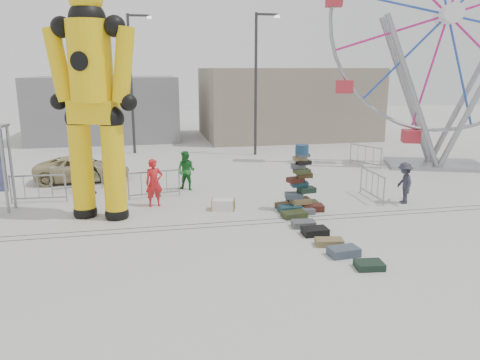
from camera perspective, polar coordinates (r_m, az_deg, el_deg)
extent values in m
plane|color=#9E9E99|center=(14.81, 2.37, -6.15)|extent=(90.00, 90.00, 0.00)
cube|color=#47443F|center=(15.36, 1.82, -5.41)|extent=(40.00, 0.04, 0.01)
cube|color=#47443F|center=(15.73, 1.48, -4.95)|extent=(40.00, 0.04, 0.01)
cube|color=gray|center=(35.20, 5.61, 9.35)|extent=(12.00, 8.00, 5.00)
cube|color=gray|center=(35.73, -16.00, 8.48)|extent=(10.00, 8.00, 4.40)
cylinder|color=#2D2D30|center=(27.31, 1.93, 11.40)|extent=(0.16, 0.16, 8.00)
cube|color=#2D2D30|center=(27.60, 3.28, 19.52)|extent=(1.20, 0.15, 0.12)
cube|color=silver|center=(27.75, 4.55, 19.26)|extent=(0.25, 0.25, 0.12)
cylinder|color=#2D2D30|center=(28.55, -13.12, 11.15)|extent=(0.16, 0.16, 8.00)
cube|color=#2D2D30|center=(28.68, -12.29, 19.02)|extent=(1.20, 0.15, 0.12)
cube|color=silver|center=(28.68, -11.01, 18.87)|extent=(0.25, 0.25, 0.12)
cube|color=#163944|center=(16.66, 6.11, -3.53)|extent=(0.81, 0.59, 0.25)
cube|color=#441912|center=(16.96, 8.90, -3.34)|extent=(0.78, 0.59, 0.23)
cube|color=#3F2D14|center=(17.10, 5.58, -3.13)|extent=(0.77, 0.61, 0.21)
cube|color=#2E361B|center=(17.39, 8.31, -2.90)|extent=(0.72, 0.52, 0.23)
cube|color=#4F5156|center=(16.55, 7.86, -3.80)|extent=(0.73, 0.56, 0.19)
cube|color=black|center=(17.42, 6.74, -2.85)|extent=(0.67, 0.49, 0.21)
cube|color=olive|center=(16.87, 7.37, -2.52)|extent=(0.72, 0.54, 0.21)
cube|color=#3F4E5B|center=(16.76, 6.58, -1.88)|extent=(0.68, 0.53, 0.19)
cube|color=black|center=(16.82, 8.11, -1.19)|extent=(0.65, 0.49, 0.19)
cube|color=#163944|center=(16.85, 7.26, -0.49)|extent=(0.59, 0.41, 0.17)
cube|color=#441912|center=(16.70, 6.77, 0.02)|extent=(0.64, 0.52, 0.17)
cube|color=#3F2D14|center=(16.73, 7.87, 0.62)|extent=(0.58, 0.44, 0.17)
cube|color=#2E361B|center=(16.56, 7.54, 1.08)|extent=(0.58, 0.43, 0.16)
cube|color=#4F5156|center=(16.61, 7.09, 1.68)|extent=(0.56, 0.44, 0.16)
cube|color=black|center=(16.57, 7.76, 2.14)|extent=(0.53, 0.40, 0.14)
cube|color=olive|center=(16.54, 7.31, 2.62)|extent=(0.48, 0.34, 0.14)
cube|color=#3F4E5B|center=(16.47, 7.67, 3.01)|extent=(0.49, 0.37, 0.12)
cylinder|color=navy|center=(16.45, 7.56, 3.75)|extent=(0.47, 0.47, 0.31)
sphere|color=black|center=(16.98, -18.32, -3.70)|extent=(0.80, 0.80, 0.80)
cylinder|color=yellow|center=(16.62, -18.71, 1.36)|extent=(0.74, 0.74, 3.38)
sphere|color=black|center=(16.37, -19.15, 7.16)|extent=(0.85, 0.85, 0.85)
sphere|color=black|center=(16.47, -14.76, -3.99)|extent=(0.80, 0.80, 0.80)
cylinder|color=yellow|center=(16.09, -15.08, 1.23)|extent=(0.74, 0.74, 3.38)
sphere|color=black|center=(15.83, -15.45, 7.22)|extent=(0.85, 0.85, 0.85)
cube|color=yellow|center=(16.07, -17.39, 7.94)|extent=(1.69, 1.34, 0.74)
cylinder|color=yellow|center=(16.01, -17.79, 13.59)|extent=(1.37, 1.37, 2.54)
sphere|color=black|center=(16.08, -18.13, 18.10)|extent=(1.16, 1.16, 1.16)
sphere|color=black|center=(16.50, -20.95, 17.02)|extent=(0.68, 0.68, 0.68)
cylinder|color=yellow|center=(16.56, -21.25, 12.93)|extent=(1.01, 0.84, 2.38)
sphere|color=black|center=(16.65, -21.22, 8.92)|extent=(0.55, 0.55, 0.55)
sphere|color=black|center=(15.67, -15.03, 17.66)|extent=(0.68, 0.68, 0.68)
cylinder|color=yellow|center=(15.53, -14.04, 13.45)|extent=(1.01, 0.84, 2.38)
sphere|color=black|center=(15.52, -13.44, 9.19)|extent=(0.55, 0.55, 0.55)
cube|color=gray|center=(26.44, 22.52, 1.79)|extent=(5.37, 4.23, 0.19)
cylinder|color=gray|center=(24.85, 20.36, 9.82)|extent=(3.17, 1.37, 7.62)
cylinder|color=gray|center=(25.65, 27.01, 9.30)|extent=(3.17, 1.37, 7.62)
cylinder|color=gray|center=(26.50, 19.60, 10.06)|extent=(3.17, 1.37, 7.62)
cylinder|color=gray|center=(27.25, 25.87, 9.57)|extent=(3.17, 1.37, 7.62)
cylinder|color=white|center=(26.12, 24.04, 17.93)|extent=(1.58, 2.26, 0.94)
torus|color=gray|center=(26.12, 24.04, 17.93)|extent=(10.85, 4.04, 11.45)
cube|color=#B12632|center=(26.23, 22.77, 4.60)|extent=(1.08, 1.08, 0.66)
cylinder|color=gray|center=(18.34, -26.46, 1.21)|extent=(0.10, 0.10, 3.05)
cube|color=silver|center=(16.85, -2.05, -3.02)|extent=(0.92, 0.68, 0.38)
cube|color=#2E361B|center=(16.14, 6.62, -4.19)|extent=(0.87, 0.66, 0.20)
cube|color=#4F5156|center=(15.21, 7.76, -5.33)|extent=(0.79, 0.58, 0.21)
cube|color=black|center=(14.56, 9.12, -6.19)|extent=(0.78, 0.55, 0.22)
cube|color=olive|center=(13.81, 10.82, -7.45)|extent=(0.85, 0.58, 0.19)
cube|color=#3F4E5B|center=(13.15, 12.52, -8.50)|extent=(0.86, 0.59, 0.24)
cube|color=black|center=(12.53, 15.48, -9.96)|extent=(0.76, 0.60, 0.18)
imported|color=red|center=(17.41, -10.42, -0.34)|extent=(0.72, 0.55, 1.77)
imported|color=#1C7027|center=(19.56, -6.57, 1.13)|extent=(1.01, 0.96, 1.65)
imported|color=black|center=(19.72, -17.85, 0.59)|extent=(1.01, 0.79, 1.60)
imported|color=#272835|center=(18.59, 19.40, -0.34)|extent=(0.74, 1.10, 1.57)
imported|color=tan|center=(22.24, -18.66, 1.32)|extent=(4.12, 1.95, 1.14)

